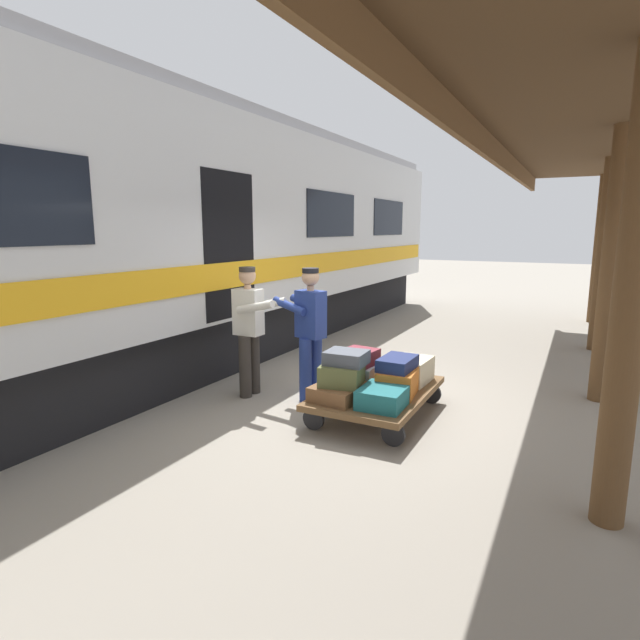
{
  "coord_description": "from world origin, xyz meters",
  "views": [
    {
      "loc": [
        -2.2,
        5.63,
        2.18
      ],
      "look_at": [
        0.42,
        0.59,
        1.15
      ],
      "focal_mm": 28.19,
      "sensor_mm": 36.0,
      "label": 1
    }
  ],
  "objects": [
    {
      "name": "train_car",
      "position": [
        3.62,
        0.0,
        2.06
      ],
      "size": [
        3.02,
        18.21,
        4.0
      ],
      "color": "silver",
      "rests_on": "ground_plane"
    },
    {
      "name": "suitcase_gray_aluminum",
      "position": [
        0.07,
        0.29,
        0.45
      ],
      "size": [
        0.48,
        0.46,
        0.27
      ],
      "primitive_type": "cube",
      "rotation": [
        0.0,
        0.0,
        0.04
      ],
      "color": "#9EA0A5",
      "rests_on": "luggage_cart"
    },
    {
      "name": "suitcase_cream_canvas",
      "position": [
        -0.44,
        -0.2,
        0.47
      ],
      "size": [
        0.44,
        0.58,
        0.29
      ],
      "primitive_type": "cube",
      "rotation": [
        0.0,
        0.0,
        -0.05
      ],
      "color": "beige",
      "rests_on": "luggage_cart"
    },
    {
      "name": "suitcase_slate_roller",
      "position": [
        0.02,
        0.72,
        0.78
      ],
      "size": [
        0.46,
        0.39,
        0.15
      ],
      "primitive_type": "cube",
      "rotation": [
        0.0,
        0.0,
        0.05
      ],
      "color": "#4C515B",
      "rests_on": "suitcase_olive_duffel"
    },
    {
      "name": "porter_by_door",
      "position": [
        1.57,
        0.36,
        0.93
      ],
      "size": [
        0.67,
        0.42,
        1.7
      ],
      "color": "#332D28",
      "rests_on": "ground_plane"
    },
    {
      "name": "suitcase_yellow_case",
      "position": [
        0.07,
        -0.2,
        0.41
      ],
      "size": [
        0.48,
        0.48,
        0.19
      ],
      "primitive_type": "cube",
      "rotation": [
        0.0,
        0.0,
        -0.03
      ],
      "color": "gold",
      "rests_on": "luggage_cart"
    },
    {
      "name": "luggage_cart",
      "position": [
        -0.18,
        0.29,
        0.27
      ],
      "size": [
        1.17,
        1.8,
        0.32
      ],
      "color": "brown",
      "rests_on": "ground_plane"
    },
    {
      "name": "suitcase_brown_leather",
      "position": [
        0.07,
        0.79,
        0.4
      ],
      "size": [
        0.56,
        0.64,
        0.16
      ],
      "primitive_type": "cube",
      "rotation": [
        0.0,
        0.0,
        -0.1
      ],
      "color": "brown",
      "rests_on": "luggage_cart"
    },
    {
      "name": "suitcase_burgundy_valise",
      "position": [
        0.06,
        0.27,
        0.68
      ],
      "size": [
        0.43,
        0.45,
        0.18
      ],
      "primitive_type": "cube",
      "rotation": [
        0.0,
        0.0,
        -0.12
      ],
      "color": "maroon",
      "rests_on": "suitcase_gray_aluminum"
    },
    {
      "name": "suitcase_navy_fabric",
      "position": [
        -0.43,
        0.3,
        0.67
      ],
      "size": [
        0.36,
        0.53,
        0.14
      ],
      "primitive_type": "cube",
      "rotation": [
        0.0,
        0.0,
        -0.02
      ],
      "color": "navy",
      "rests_on": "suitcase_orange_carryall"
    },
    {
      "name": "suitcase_teal_softside",
      "position": [
        -0.44,
        0.79,
        0.42
      ],
      "size": [
        0.48,
        0.55,
        0.21
      ],
      "primitive_type": "cube",
      "rotation": [
        0.0,
        0.0,
        0.02
      ],
      "color": "#1E666B",
      "rests_on": "luggage_cart"
    },
    {
      "name": "porter_in_overalls",
      "position": [
        0.81,
        0.13,
        0.93
      ],
      "size": [
        0.72,
        0.54,
        1.7
      ],
      "color": "navy",
      "rests_on": "ground_plane"
    },
    {
      "name": "platform_canopy",
      "position": [
        -2.46,
        0.0,
        3.26
      ],
      "size": [
        3.2,
        16.3,
        3.56
      ],
      "color": "brown",
      "rests_on": "ground_plane"
    },
    {
      "name": "suitcase_orange_carryall",
      "position": [
        -0.44,
        0.29,
        0.46
      ],
      "size": [
        0.47,
        0.66,
        0.28
      ],
      "primitive_type": "cube",
      "rotation": [
        0.0,
        0.0,
        0.12
      ],
      "color": "#CC6B23",
      "rests_on": "luggage_cart"
    },
    {
      "name": "suitcase_olive_duffel",
      "position": [
        0.06,
        0.76,
        0.59
      ],
      "size": [
        0.51,
        0.52,
        0.23
      ],
      "primitive_type": "cube",
      "rotation": [
        0.0,
        0.0,
        0.18
      ],
      "color": "brown",
      "rests_on": "suitcase_brown_leather"
    },
    {
      "name": "ground_plane",
      "position": [
        0.0,
        0.0,
        0.0
      ],
      "size": [
        60.0,
        60.0,
        0.0
      ],
      "primitive_type": "plane",
      "color": "gray"
    }
  ]
}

